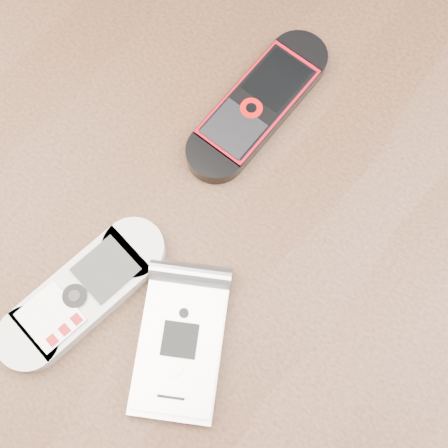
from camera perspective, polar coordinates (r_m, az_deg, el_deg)
ground at (r=1.22m, az=-0.19°, el=-10.62°), size 4.00×4.00×0.00m
table at (r=0.58m, az=-0.39°, el=-3.11°), size 1.20×0.80×0.75m
nokia_white at (r=0.47m, az=-12.77°, el=-6.17°), size 0.07×0.15×0.02m
nokia_black_red at (r=0.51m, az=3.15°, el=10.85°), size 0.05×0.16×0.02m
motorola_razr at (r=0.45m, az=-4.06°, el=-11.03°), size 0.11×0.13×0.02m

